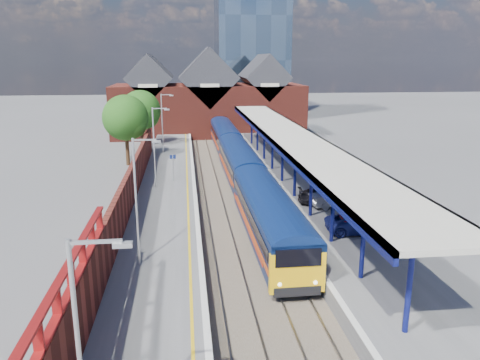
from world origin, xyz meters
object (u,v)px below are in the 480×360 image
object	(u,v)px
lamp_post_c	(156,143)
lamp_post_d	(163,119)
train	(231,146)
parked_car_blue	(360,223)
parked_car_red	(370,221)
parked_car_dark	(326,196)
lamp_post_b	(138,194)
lamp_post_a	(85,355)
platform_sign	(173,163)
parked_car_silver	(337,197)

from	to	relation	value
lamp_post_c	lamp_post_d	bearing A→B (deg)	90.00
train	parked_car_blue	size ratio (longest dim) A/B	14.69
lamp_post_c	parked_car_red	size ratio (longest dim) A/B	1.71
lamp_post_c	parked_car_blue	bearing A→B (deg)	-43.01
lamp_post_d	parked_car_blue	size ratio (longest dim) A/B	1.56
parked_car_dark	lamp_post_b	bearing A→B (deg)	131.33
lamp_post_b	lamp_post_d	bearing A→B (deg)	90.00
lamp_post_b	parked_car_blue	distance (m)	14.45
lamp_post_b	parked_car_red	distance (m)	15.14
lamp_post_b	parked_car_dark	bearing A→B (deg)	35.66
parked_car_red	parked_car_blue	size ratio (longest dim) A/B	0.91
lamp_post_b	lamp_post_a	bearing A→B (deg)	-90.00
platform_sign	parked_car_silver	xyz separation A→B (m)	(12.57, -9.11, -0.98)
parked_car_silver	parked_car_blue	bearing A→B (deg)	166.67
lamp_post_b	parked_car_dark	xyz separation A→B (m)	(13.31, 9.55, -3.36)
train	parked_car_dark	distance (m)	20.37
lamp_post_a	parked_car_silver	world-z (taller)	lamp_post_a
lamp_post_d	parked_car_red	size ratio (longest dim) A/B	1.71
lamp_post_b	lamp_post_d	xyz separation A→B (m)	(0.00, 32.00, 0.00)
lamp_post_d	parked_car_red	world-z (taller)	lamp_post_d
lamp_post_d	train	bearing A→B (deg)	-19.82
platform_sign	parked_car_dark	xyz separation A→B (m)	(11.95, -8.45, -1.06)
parked_car_red	parked_car_dark	bearing A→B (deg)	13.97
platform_sign	parked_car_red	world-z (taller)	platform_sign
lamp_post_d	parked_car_dark	xyz separation A→B (m)	(13.31, -22.45, -3.36)
lamp_post_d	platform_sign	bearing A→B (deg)	-84.44
parked_car_blue	lamp_post_c	bearing A→B (deg)	50.25
lamp_post_a	lamp_post_d	distance (m)	46.00
lamp_post_a	parked_car_red	world-z (taller)	lamp_post_a
lamp_post_d	platform_sign	size ratio (longest dim) A/B	2.80
lamp_post_a	lamp_post_c	size ratio (longest dim) A/B	1.00
parked_car_dark	parked_car_blue	size ratio (longest dim) A/B	0.97
lamp_post_d	lamp_post_c	bearing A→B (deg)	-90.00
lamp_post_a	platform_sign	world-z (taller)	lamp_post_a
train	lamp_post_c	world-z (taller)	lamp_post_c
parked_car_dark	parked_car_silver	bearing A→B (deg)	-131.05
lamp_post_d	platform_sign	xyz separation A→B (m)	(1.36, -14.00, -2.30)
lamp_post_b	parked_car_silver	bearing A→B (deg)	32.52
train	lamp_post_b	distance (m)	30.34
lamp_post_b	parked_car_silver	xyz separation A→B (m)	(13.94, 8.89, -3.28)
train	parked_car_silver	distance (m)	21.18
lamp_post_a	parked_car_silver	size ratio (longest dim) A/B	1.63
lamp_post_c	lamp_post_a	bearing A→B (deg)	-90.00
lamp_post_a	parked_car_blue	world-z (taller)	lamp_post_a
lamp_post_c	parked_car_silver	size ratio (longest dim) A/B	1.63
platform_sign	parked_car_blue	bearing A→B (deg)	-50.16
parked_car_dark	parked_car_blue	bearing A→B (deg)	-171.04
lamp_post_c	platform_sign	bearing A→B (deg)	55.74
lamp_post_b	platform_sign	size ratio (longest dim) A/B	2.80
train	parked_car_dark	bearing A→B (deg)	-74.46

